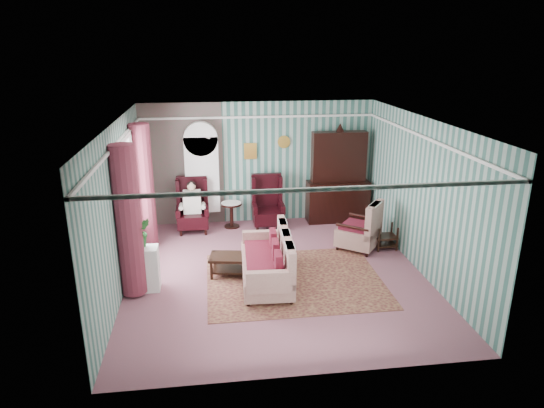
{
  "coord_description": "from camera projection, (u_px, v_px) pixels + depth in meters",
  "views": [
    {
      "loc": [
        -1.17,
        -8.25,
        4.16
      ],
      "look_at": [
        0.0,
        0.6,
        1.2
      ],
      "focal_mm": 32.0,
      "sensor_mm": 36.0,
      "label": 1
    }
  ],
  "objects": [
    {
      "name": "potted_plant_b",
      "position": [
        142.0,
        232.0,
        8.37
      ],
      "size": [
        0.34,
        0.31,
        0.52
      ],
      "primitive_type": "imported",
      "rotation": [
        0.0,
        0.0,
        0.31
      ],
      "color": "#1E5219",
      "rests_on": "plant_stand"
    },
    {
      "name": "plant_stand",
      "position": [
        143.0,
        269.0,
        8.51
      ],
      "size": [
        0.55,
        0.35,
        0.8
      ],
      "primitive_type": "cube",
      "color": "silver",
      "rests_on": "floor"
    },
    {
      "name": "seated_woman",
      "position": [
        192.0,
        207.0,
        11.14
      ],
      "size": [
        0.44,
        0.4,
        1.18
      ],
      "primitive_type": null,
      "color": "white",
      "rests_on": "floor"
    },
    {
      "name": "sofa",
      "position": [
        266.0,
        258.0,
        8.77
      ],
      "size": [
        1.12,
        1.98,
        0.93
      ],
      "primitive_type": "cube",
      "rotation": [
        0.0,
        0.0,
        1.52
      ],
      "color": "#C0B495",
      "rests_on": "floor"
    },
    {
      "name": "coffee_table",
      "position": [
        233.0,
        265.0,
        9.1
      ],
      "size": [
        0.93,
        0.63,
        0.4
      ],
      "primitive_type": "cube",
      "rotation": [
        0.0,
        0.0,
        -0.16
      ],
      "color": "black",
      "rests_on": "floor"
    },
    {
      "name": "bookcase",
      "position": [
        202.0,
        180.0,
        11.37
      ],
      "size": [
        0.8,
        0.28,
        2.24
      ],
      "primitive_type": "cube",
      "color": "white",
      "rests_on": "floor"
    },
    {
      "name": "floor",
      "position": [
        276.0,
        274.0,
        9.21
      ],
      "size": [
        6.0,
        6.0,
        0.0
      ],
      "primitive_type": "plane",
      "color": "#985868",
      "rests_on": "ground"
    },
    {
      "name": "room_shell",
      "position": [
        241.0,
        170.0,
        8.67
      ],
      "size": [
        5.53,
        6.02,
        2.91
      ],
      "color": "#3C6E63",
      "rests_on": "ground"
    },
    {
      "name": "floral_armchair",
      "position": [
        359.0,
        226.0,
        10.22
      ],
      "size": [
        1.18,
        1.19,
        0.99
      ],
      "primitive_type": "cube",
      "rotation": [
        0.0,
        0.0,
        0.91
      ],
      "color": "#C0B994",
      "rests_on": "floor"
    },
    {
      "name": "round_side_table",
      "position": [
        232.0,
        215.0,
        11.48
      ],
      "size": [
        0.5,
        0.5,
        0.6
      ],
      "primitive_type": "cylinder",
      "color": "black",
      "rests_on": "floor"
    },
    {
      "name": "nest_table",
      "position": [
        385.0,
        236.0,
        10.28
      ],
      "size": [
        0.45,
        0.38,
        0.54
      ],
      "primitive_type": "cube",
      "color": "black",
      "rests_on": "floor"
    },
    {
      "name": "potted_plant_a",
      "position": [
        137.0,
        237.0,
        8.22
      ],
      "size": [
        0.47,
        0.42,
        0.47
      ],
      "primitive_type": "imported",
      "rotation": [
        0.0,
        0.0,
        -0.14
      ],
      "color": "#22581B",
      "rests_on": "plant_stand"
    },
    {
      "name": "wingback_right",
      "position": [
        268.0,
        203.0,
        11.34
      ],
      "size": [
        0.76,
        0.8,
        1.25
      ],
      "primitive_type": "cube",
      "color": "black",
      "rests_on": "floor"
    },
    {
      "name": "rug",
      "position": [
        294.0,
        280.0,
        8.97
      ],
      "size": [
        3.2,
        2.6,
        0.01
      ],
      "primitive_type": "cube",
      "color": "#53211B",
      "rests_on": "floor"
    },
    {
      "name": "wingback_left",
      "position": [
        192.0,
        206.0,
        11.12
      ],
      "size": [
        0.76,
        0.8,
        1.25
      ],
      "primitive_type": "cube",
      "color": "black",
      "rests_on": "floor"
    },
    {
      "name": "potted_plant_c",
      "position": [
        136.0,
        236.0,
        8.36
      ],
      "size": [
        0.3,
        0.3,
        0.41
      ],
      "primitive_type": "imported",
      "rotation": [
        0.0,
        0.0,
        -0.39
      ],
      "color": "#1E591C",
      "rests_on": "plant_stand"
    },
    {
      "name": "dresser_hutch",
      "position": [
        339.0,
        174.0,
        11.64
      ],
      "size": [
        1.5,
        0.56,
        2.36
      ],
      "primitive_type": "cube",
      "color": "black",
      "rests_on": "floor"
    }
  ]
}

